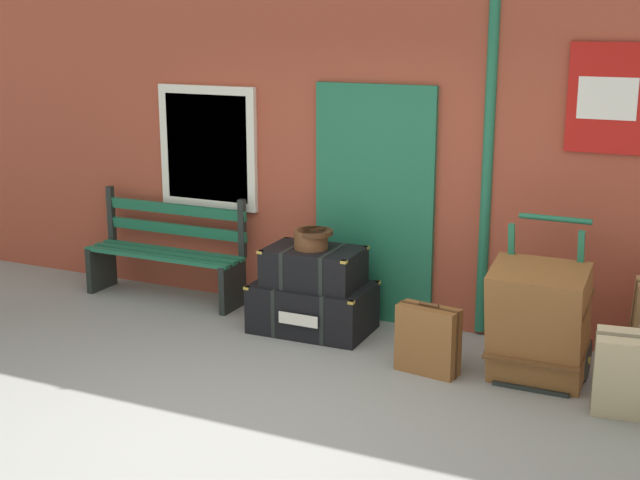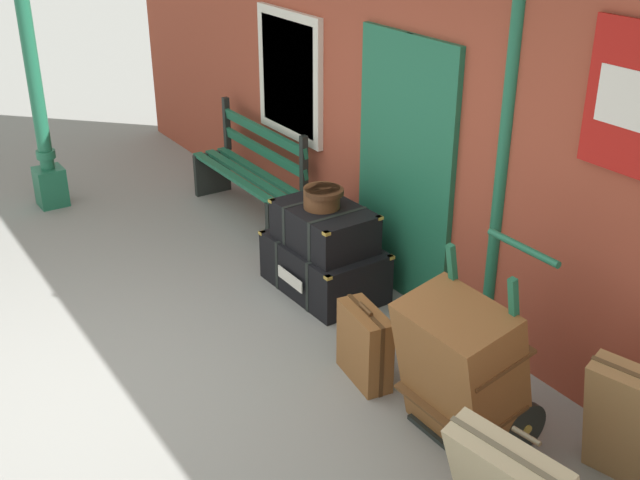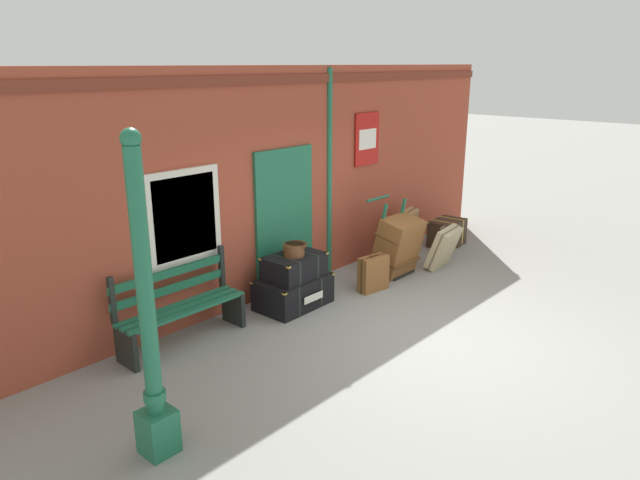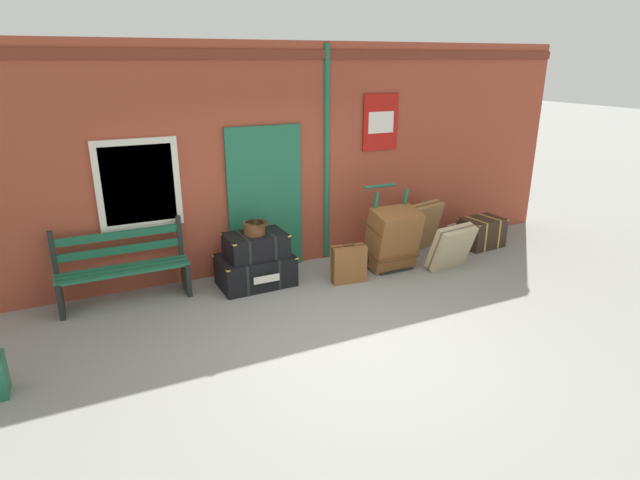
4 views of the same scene
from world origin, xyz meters
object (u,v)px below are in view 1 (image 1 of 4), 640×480
(round_hatbox, at_px, (312,238))
(large_brown_trunk, at_px, (538,323))
(suitcase_tan, at_px, (428,340))
(steamer_trunk_base, at_px, (313,307))
(porters_trolley, at_px, (541,342))
(steamer_trunk_middle, at_px, (314,267))
(platform_bench, at_px, (167,253))

(round_hatbox, distance_m, large_brown_trunk, 2.05)
(large_brown_trunk, relative_size, suitcase_tan, 1.68)
(steamer_trunk_base, distance_m, round_hatbox, 0.63)
(steamer_trunk_base, relative_size, suitcase_tan, 1.81)
(porters_trolley, relative_size, suitcase_tan, 2.12)
(round_hatbox, bearing_deg, large_brown_trunk, -9.02)
(steamer_trunk_middle, bearing_deg, round_hatbox, -131.17)
(platform_bench, xyz_separation_m, steamer_trunk_base, (1.68, -0.24, -0.23))
(steamer_trunk_base, relative_size, porters_trolley, 0.85)
(platform_bench, relative_size, large_brown_trunk, 1.68)
(porters_trolley, bearing_deg, platform_bench, 173.70)
(round_hatbox, bearing_deg, porters_trolley, -4.09)
(steamer_trunk_base, distance_m, suitcase_tan, 1.29)
(steamer_trunk_middle, distance_m, suitcase_tan, 1.31)
(steamer_trunk_middle, relative_size, round_hatbox, 2.47)
(steamer_trunk_middle, bearing_deg, porters_trolley, -4.48)
(steamer_trunk_base, height_order, porters_trolley, porters_trolley)
(platform_bench, bearing_deg, round_hatbox, -8.90)
(steamer_trunk_middle, xyz_separation_m, porters_trolley, (1.98, -0.16, -0.31))
(steamer_trunk_base, bearing_deg, porters_trolley, -4.74)
(platform_bench, distance_m, round_hatbox, 1.74)
(porters_trolley, relative_size, large_brown_trunk, 1.26)
(platform_bench, bearing_deg, steamer_trunk_base, -8.15)
(steamer_trunk_base, xyz_separation_m, large_brown_trunk, (2.00, -0.34, 0.27))
(steamer_trunk_base, distance_m, steamer_trunk_middle, 0.37)
(porters_trolley, bearing_deg, suitcase_tan, -159.25)
(porters_trolley, height_order, large_brown_trunk, porters_trolley)
(steamer_trunk_middle, bearing_deg, steamer_trunk_base, 145.08)
(round_hatbox, bearing_deg, steamer_trunk_middle, 48.83)
(platform_bench, relative_size, steamer_trunk_base, 1.56)
(steamer_trunk_middle, relative_size, large_brown_trunk, 0.87)
(steamer_trunk_base, bearing_deg, large_brown_trunk, -9.64)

